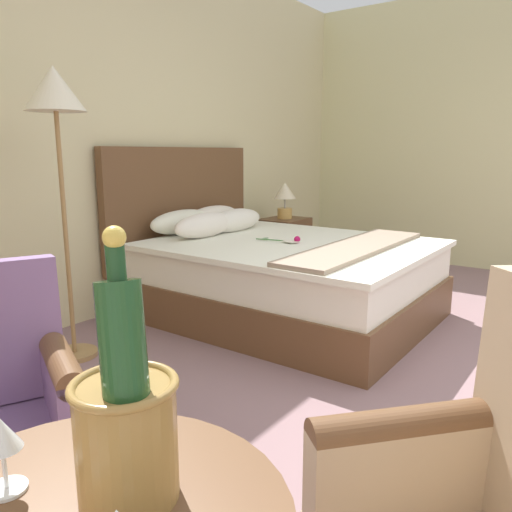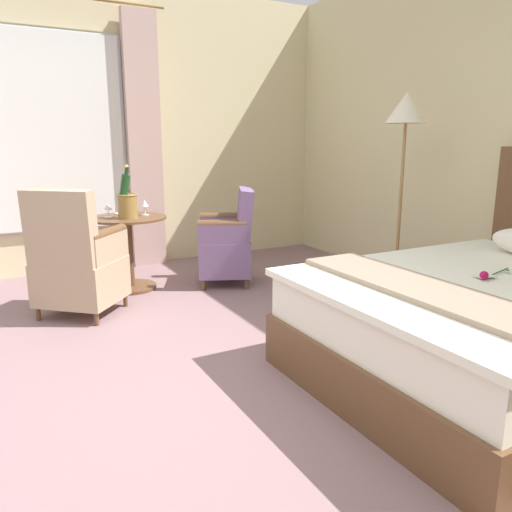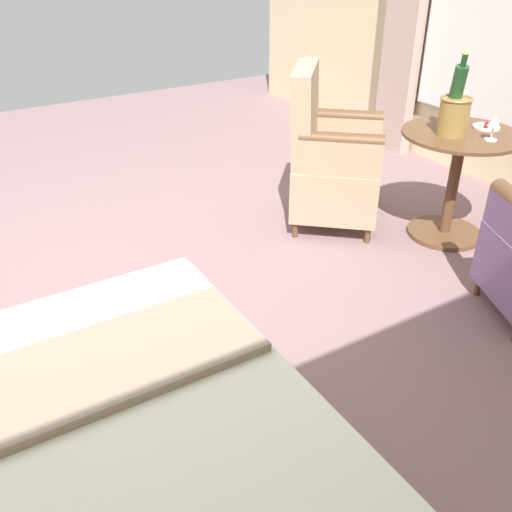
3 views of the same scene
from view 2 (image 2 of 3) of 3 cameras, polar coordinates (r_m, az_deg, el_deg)
ground_plane at (r=2.73m, az=-12.12°, el=-17.22°), size 7.92×7.92×0.00m
wall_window_side at (r=5.57m, az=-22.66°, el=13.15°), size 0.27×6.26×2.96m
bed at (r=3.29m, az=26.74°, el=-6.28°), size 1.72×2.21×1.32m
floor_lamp_brass at (r=4.50m, az=16.71°, el=14.15°), size 0.35×0.35×1.76m
side_table_round at (r=4.77m, az=-14.29°, el=0.99°), size 0.71×0.71×0.68m
champagne_bucket at (r=4.62m, az=-14.54°, el=6.01°), size 0.18×0.18×0.48m
wine_glass_near_bucket at (r=4.78m, az=-12.61°, el=5.77°), size 0.07×0.07×0.14m
wine_glass_near_edge at (r=4.72m, az=-16.58°, el=5.35°), size 0.07×0.07×0.13m
snack_plate at (r=4.91m, az=-14.90°, el=4.74°), size 0.16×0.16×0.04m
armchair_by_window at (r=4.83m, az=-3.16°, el=1.52°), size 0.71×0.70×0.92m
armchair_facing_bed at (r=4.15m, az=-19.80°, el=-0.83°), size 0.79×0.80×1.02m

